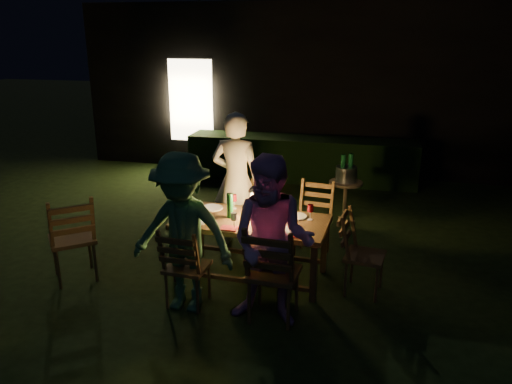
% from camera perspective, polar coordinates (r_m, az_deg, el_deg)
% --- Properties ---
extents(garden_envelope, '(40.00, 40.00, 3.20)m').
position_cam_1_polar(garden_envelope, '(11.47, 9.60, 12.23)').
color(garden_envelope, black).
rests_on(garden_envelope, ground).
extents(dining_table, '(1.72, 0.92, 0.70)m').
position_cam_1_polar(dining_table, '(5.53, -0.51, -3.84)').
color(dining_table, '#463117').
rests_on(dining_table, ground).
extents(chair_near_left, '(0.43, 0.46, 0.91)m').
position_cam_1_polar(chair_near_left, '(5.18, -7.88, -9.96)').
color(chair_near_left, '#463117').
rests_on(chair_near_left, ground).
extents(chair_near_right, '(0.50, 0.53, 1.05)m').
position_cam_1_polar(chair_near_right, '(4.89, 1.96, -11.04)').
color(chair_near_right, '#463117').
rests_on(chair_near_right, ground).
extents(chair_far_left, '(0.41, 0.44, 0.90)m').
position_cam_1_polar(chair_far_left, '(6.47, -2.35, -3.91)').
color(chair_far_left, '#463117').
rests_on(chair_far_left, ground).
extents(chair_far_right, '(0.48, 0.51, 0.95)m').
position_cam_1_polar(chair_far_right, '(6.24, 6.44, -4.72)').
color(chair_far_right, '#463117').
rests_on(chair_far_right, ground).
extents(chair_end, '(0.50, 0.47, 0.93)m').
position_cam_1_polar(chair_end, '(5.48, 12.05, -8.49)').
color(chair_end, '#463117').
rests_on(chair_end, ground).
extents(chair_spare, '(0.68, 0.69, 1.05)m').
position_cam_1_polar(chair_spare, '(5.96, -20.07, -6.58)').
color(chair_spare, '#463117').
rests_on(chair_spare, ground).
extents(person_house_side, '(0.66, 0.45, 1.75)m').
position_cam_1_polar(person_house_side, '(6.32, -2.26, 1.32)').
color(person_house_side, white).
rests_on(person_house_side, ground).
extents(person_opp_right, '(0.84, 0.67, 1.65)m').
position_cam_1_polar(person_opp_right, '(4.62, 1.87, -5.78)').
color(person_opp_right, '#D290CC').
rests_on(person_opp_right, ground).
extents(person_opp_left, '(1.08, 0.66, 1.62)m').
position_cam_1_polar(person_opp_left, '(4.91, -8.38, -4.72)').
color(person_opp_left, '#3A7448').
rests_on(person_opp_left, ground).
extents(lantern, '(0.16, 0.16, 0.35)m').
position_cam_1_polar(lantern, '(5.49, 0.13, -1.52)').
color(lantern, white).
rests_on(lantern, dining_table).
extents(plate_far_left, '(0.25, 0.25, 0.01)m').
position_cam_1_polar(plate_far_left, '(5.87, -5.03, -1.80)').
color(plate_far_left, white).
rests_on(plate_far_left, dining_table).
extents(plate_near_left, '(0.25, 0.25, 0.01)m').
position_cam_1_polar(plate_near_left, '(5.49, -6.70, -3.29)').
color(plate_near_left, white).
rests_on(plate_near_left, dining_table).
extents(plate_far_right, '(0.25, 0.25, 0.01)m').
position_cam_1_polar(plate_far_right, '(5.60, 4.56, -2.79)').
color(plate_far_right, white).
rests_on(plate_far_right, dining_table).
extents(plate_near_right, '(0.25, 0.25, 0.01)m').
position_cam_1_polar(plate_near_right, '(5.20, 3.54, -4.44)').
color(plate_near_right, white).
rests_on(plate_near_right, dining_table).
extents(wineglass_a, '(0.06, 0.06, 0.18)m').
position_cam_1_polar(wineglass_a, '(5.82, -2.54, -1.11)').
color(wineglass_a, '#59070F').
rests_on(wineglass_a, dining_table).
extents(wineglass_b, '(0.06, 0.06, 0.18)m').
position_cam_1_polar(wineglass_b, '(5.61, -7.93, -1.98)').
color(wineglass_b, '#59070F').
rests_on(wineglass_b, dining_table).
extents(wineglass_c, '(0.06, 0.06, 0.18)m').
position_cam_1_polar(wineglass_c, '(5.15, 1.77, -3.69)').
color(wineglass_c, '#59070F').
rests_on(wineglass_c, dining_table).
extents(wineglass_d, '(0.06, 0.06, 0.18)m').
position_cam_1_polar(wineglass_d, '(5.51, 6.22, -2.32)').
color(wineglass_d, '#59070F').
rests_on(wineglass_d, dining_table).
extents(wineglass_e, '(0.06, 0.06, 0.18)m').
position_cam_1_polar(wineglass_e, '(5.24, -2.52, -3.31)').
color(wineglass_e, silver).
rests_on(wineglass_e, dining_table).
extents(bottle_table, '(0.07, 0.07, 0.28)m').
position_cam_1_polar(bottle_table, '(5.53, -3.00, -1.56)').
color(bottle_table, '#0F471E').
rests_on(bottle_table, dining_table).
extents(napkin_left, '(0.18, 0.14, 0.01)m').
position_cam_1_polar(napkin_left, '(5.27, -3.10, -4.15)').
color(napkin_left, red).
rests_on(napkin_left, dining_table).
extents(napkin_right, '(0.18, 0.14, 0.01)m').
position_cam_1_polar(napkin_right, '(5.11, 4.43, -4.91)').
color(napkin_right, red).
rests_on(napkin_right, dining_table).
extents(phone, '(0.14, 0.07, 0.01)m').
position_cam_1_polar(phone, '(5.45, -7.70, -3.54)').
color(phone, black).
rests_on(phone, dining_table).
extents(side_table, '(0.47, 0.47, 0.64)m').
position_cam_1_polar(side_table, '(7.22, 10.20, 0.61)').
color(side_table, '#94754A').
rests_on(side_table, ground).
extents(ice_bucket, '(0.30, 0.30, 0.22)m').
position_cam_1_polar(ice_bucket, '(7.17, 10.28, 2.02)').
color(ice_bucket, '#A5A8AD').
rests_on(ice_bucket, side_table).
extents(bottle_bucket_a, '(0.07, 0.07, 0.32)m').
position_cam_1_polar(bottle_bucket_a, '(7.12, 9.88, 2.35)').
color(bottle_bucket_a, '#0F471E').
rests_on(bottle_bucket_a, side_table).
extents(bottle_bucket_b, '(0.07, 0.07, 0.32)m').
position_cam_1_polar(bottle_bucket_b, '(7.19, 10.72, 2.46)').
color(bottle_bucket_b, '#0F471E').
rests_on(bottle_bucket_b, side_table).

